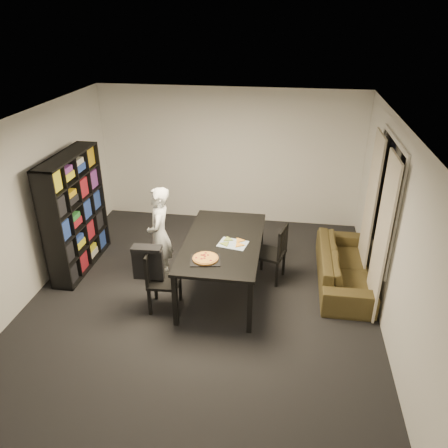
# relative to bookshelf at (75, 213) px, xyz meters

# --- Properties ---
(room) EXTENTS (5.01, 5.51, 2.61)m
(room) POSITION_rel_bookshelf_xyz_m (2.16, -0.60, 0.35)
(room) COLOR black
(room) RESTS_ON ground
(window_pane) EXTENTS (0.02, 1.40, 1.60)m
(window_pane) POSITION_rel_bookshelf_xyz_m (4.64, -0.00, 0.55)
(window_pane) COLOR black
(window_pane) RESTS_ON room
(window_frame) EXTENTS (0.03, 1.52, 1.72)m
(window_frame) POSITION_rel_bookshelf_xyz_m (4.64, -0.00, 0.55)
(window_frame) COLOR white
(window_frame) RESTS_ON room
(curtain_left) EXTENTS (0.03, 0.70, 2.25)m
(curtain_left) POSITION_rel_bookshelf_xyz_m (4.56, -0.52, 0.20)
(curtain_left) COLOR beige
(curtain_left) RESTS_ON room
(curtain_right) EXTENTS (0.03, 0.70, 2.25)m
(curtain_right) POSITION_rel_bookshelf_xyz_m (4.56, 0.52, 0.20)
(curtain_right) COLOR beige
(curtain_right) RESTS_ON room
(bookshelf) EXTENTS (0.35, 1.50, 1.90)m
(bookshelf) POSITION_rel_bookshelf_xyz_m (0.00, 0.00, 0.00)
(bookshelf) COLOR black
(bookshelf) RESTS_ON room
(dining_table) EXTENTS (1.10, 1.99, 0.83)m
(dining_table) POSITION_rel_bookshelf_xyz_m (2.41, -0.32, -0.20)
(dining_table) COLOR black
(dining_table) RESTS_ON room
(chair_left) EXTENTS (0.45, 0.45, 0.91)m
(chair_left) POSITION_rel_bookshelf_xyz_m (1.59, -0.91, -0.43)
(chair_left) COLOR black
(chair_left) RESTS_ON room
(chair_right) EXTENTS (0.53, 0.53, 0.92)m
(chair_right) POSITION_rel_bookshelf_xyz_m (3.17, 0.05, -0.42)
(chair_right) COLOR black
(chair_right) RESTS_ON room
(draped_jacket) EXTENTS (0.43, 0.20, 0.50)m
(draped_jacket) POSITION_rel_bookshelf_xyz_m (1.46, -0.92, -0.20)
(draped_jacket) COLOR black
(draped_jacket) RESTS_ON chair_left
(person) EXTENTS (0.45, 0.61, 1.53)m
(person) POSITION_rel_bookshelf_xyz_m (1.42, -0.17, -0.19)
(person) COLOR white
(person) RESTS_ON room
(baking_tray) EXTENTS (0.45, 0.38, 0.01)m
(baking_tray) POSITION_rel_bookshelf_xyz_m (2.27, -0.90, -0.12)
(baking_tray) COLOR black
(baking_tray) RESTS_ON dining_table
(pepperoni_pizza) EXTENTS (0.35, 0.35, 0.03)m
(pepperoni_pizza) POSITION_rel_bookshelf_xyz_m (2.26, -0.89, -0.10)
(pepperoni_pizza) COLOR #9C652D
(pepperoni_pizza) RESTS_ON dining_table
(kitchen_towel) EXTENTS (0.45, 0.37, 0.01)m
(kitchen_towel) POSITION_rel_bookshelf_xyz_m (2.57, -0.40, -0.12)
(kitchen_towel) COLOR silver
(kitchen_towel) RESTS_ON dining_table
(pizza_slices) EXTENTS (0.45, 0.42, 0.01)m
(pizza_slices) POSITION_rel_bookshelf_xyz_m (2.56, -0.36, -0.11)
(pizza_slices) COLOR #B88F39
(pizza_slices) RESTS_ON dining_table
(sofa) EXTENTS (0.76, 1.93, 0.56)m
(sofa) POSITION_rel_bookshelf_xyz_m (4.24, 0.14, -0.67)
(sofa) COLOR #413C1A
(sofa) RESTS_ON room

